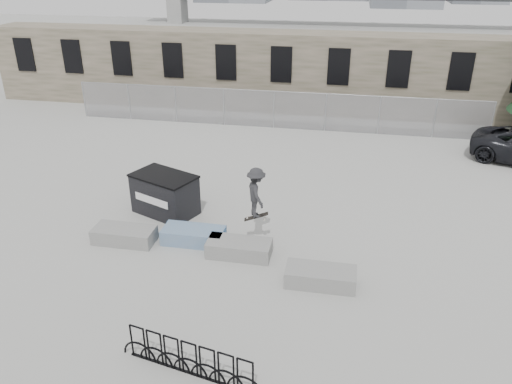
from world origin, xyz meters
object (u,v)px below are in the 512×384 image
at_px(bike_rack, 189,359).
at_px(skateboarder, 256,193).
at_px(dumpster, 165,194).
at_px(planter_far_left, 124,234).
at_px(planter_center_left, 194,235).
at_px(planter_center_right, 239,248).
at_px(planter_offset, 321,276).

bearing_deg(bike_rack, skateboarder, 86.44).
bearing_deg(skateboarder, dumpster, 42.75).
height_order(planter_far_left, planter_center_left, same).
bearing_deg(planter_center_right, skateboarder, 68.75).
distance_m(planter_far_left, planter_offset, 6.57).
distance_m(planter_center_right, planter_offset, 2.81).
bearing_deg(bike_rack, dumpster, 113.97).
bearing_deg(planter_offset, skateboarder, 138.67).
bearing_deg(dumpster, skateboarder, 2.43).
bearing_deg(bike_rack, planter_far_left, 127.25).
xyz_separation_m(planter_center_right, dumpster, (-3.24, 2.28, 0.48)).
height_order(planter_center_left, bike_rack, bike_rack).
bearing_deg(skateboarder, planter_center_right, 131.99).
distance_m(planter_far_left, planter_center_right, 3.86).
relative_size(planter_center_right, bike_rack, 0.57).
bearing_deg(planter_center_right, bike_rack, -90.06).
height_order(planter_center_right, skateboarder, skateboarder).
distance_m(planter_center_right, dumpster, 3.99).
xyz_separation_m(planter_center_left, bike_rack, (1.62, -5.47, 0.17)).
relative_size(planter_far_left, planter_offset, 1.00).
height_order(dumpster, bike_rack, dumpster).
bearing_deg(planter_center_right, dumpster, 144.84).
distance_m(planter_center_left, dumpster, 2.46).
distance_m(planter_offset, skateboarder, 3.34).
height_order(planter_offset, dumpster, dumpster).
distance_m(planter_offset, dumpster, 6.74).
bearing_deg(bike_rack, planter_center_left, 106.53).
relative_size(dumpster, skateboarder, 1.43).
xyz_separation_m(planter_far_left, bike_rack, (3.86, -5.07, 0.17)).
bearing_deg(planter_offset, dumpster, 150.41).
bearing_deg(planter_far_left, planter_center_left, 10.14).
xyz_separation_m(planter_offset, skateboarder, (-2.25, 1.98, 1.49)).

